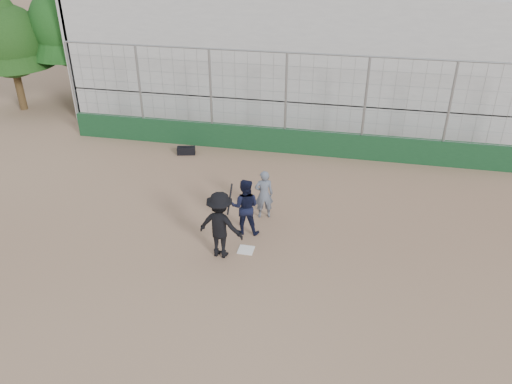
% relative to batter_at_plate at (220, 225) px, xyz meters
% --- Properties ---
extents(ground, '(90.00, 90.00, 0.00)m').
position_rel_batter_at_plate_xyz_m(ground, '(0.63, 0.34, -0.99)').
color(ground, brown).
rests_on(ground, ground).
extents(home_plate, '(0.44, 0.44, 0.02)m').
position_rel_batter_at_plate_xyz_m(home_plate, '(0.63, 0.34, -0.98)').
color(home_plate, white).
rests_on(home_plate, ground).
extents(backstop, '(18.10, 0.25, 4.04)m').
position_rel_batter_at_plate_xyz_m(backstop, '(0.63, 7.34, -0.03)').
color(backstop, '#11351B').
rests_on(backstop, ground).
extents(bleachers, '(20.25, 6.70, 6.98)m').
position_rel_batter_at_plate_xyz_m(bleachers, '(0.63, 12.29, 1.94)').
color(bleachers, '#A0A0A0').
rests_on(bleachers, ground).
extents(tree_left, '(4.48, 4.48, 7.00)m').
position_rel_batter_at_plate_xyz_m(tree_left, '(-10.37, 11.34, 3.40)').
color(tree_left, '#321D12').
rests_on(tree_left, ground).
extents(tree_right, '(3.84, 3.84, 6.00)m').
position_rel_batter_at_plate_xyz_m(tree_right, '(-12.87, 9.84, 2.77)').
color(tree_right, '#3C2A15').
rests_on(tree_right, ground).
extents(batter_at_plate, '(1.37, 0.92, 2.10)m').
position_rel_batter_at_plate_xyz_m(batter_at_plate, '(0.00, 0.00, 0.00)').
color(batter_at_plate, black).
rests_on(batter_at_plate, ground).
extents(catcher_crouched, '(0.92, 0.73, 1.21)m').
position_rel_batter_at_plate_xyz_m(catcher_crouched, '(0.41, 1.22, -0.38)').
color(catcher_crouched, black).
rests_on(catcher_crouched, ground).
extents(umpire, '(0.68, 0.56, 1.45)m').
position_rel_batter_at_plate_xyz_m(umpire, '(0.78, 2.26, -0.26)').
color(umpire, slate).
rests_on(umpire, ground).
extents(equipment_bag, '(0.76, 0.46, 0.34)m').
position_rel_batter_at_plate_xyz_m(equipment_bag, '(-3.20, 6.32, -0.83)').
color(equipment_bag, black).
rests_on(equipment_bag, ground).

